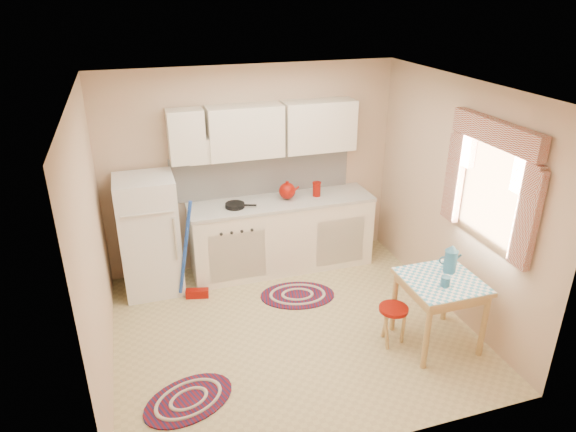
{
  "coord_description": "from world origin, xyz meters",
  "views": [
    {
      "loc": [
        -1.38,
        -4.23,
        3.3
      ],
      "look_at": [
        0.04,
        0.25,
        1.19
      ],
      "focal_mm": 32.0,
      "sensor_mm": 36.0,
      "label": 1
    }
  ],
  "objects_px": {
    "table": "(438,312)",
    "stool": "(392,325)",
    "base_cabinets": "(282,235)",
    "fridge": "(150,235)"
  },
  "relations": [
    {
      "from": "fridge",
      "to": "base_cabinets",
      "type": "relative_size",
      "value": 0.62
    },
    {
      "from": "fridge",
      "to": "table",
      "type": "relative_size",
      "value": 1.94
    },
    {
      "from": "fridge",
      "to": "stool",
      "type": "height_order",
      "value": "fridge"
    },
    {
      "from": "table",
      "to": "stool",
      "type": "height_order",
      "value": "table"
    },
    {
      "from": "base_cabinets",
      "to": "stool",
      "type": "height_order",
      "value": "base_cabinets"
    },
    {
      "from": "base_cabinets",
      "to": "stool",
      "type": "bearing_deg",
      "value": -71.72
    },
    {
      "from": "fridge",
      "to": "base_cabinets",
      "type": "height_order",
      "value": "fridge"
    },
    {
      "from": "fridge",
      "to": "stool",
      "type": "bearing_deg",
      "value": -38.93
    },
    {
      "from": "table",
      "to": "fridge",
      "type": "bearing_deg",
      "value": 144.22
    },
    {
      "from": "table",
      "to": "stool",
      "type": "distance_m",
      "value": 0.47
    }
  ]
}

